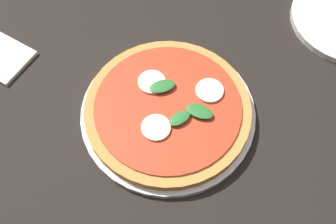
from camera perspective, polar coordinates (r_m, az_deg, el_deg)
ground_plane at (r=1.44m, az=3.01°, el=-15.38°), size 6.00×6.00×0.00m
dining_table at (r=0.81m, az=5.15°, el=-4.15°), size 1.28×1.10×0.76m
serving_tray at (r=0.72m, az=-0.00°, el=-0.15°), size 0.31×0.31×0.01m
pizza at (r=0.71m, az=-0.02°, el=0.46°), size 0.29×0.29×0.03m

